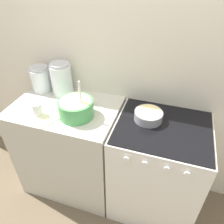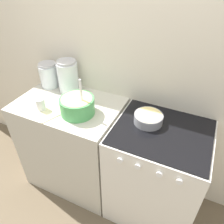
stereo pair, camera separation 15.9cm
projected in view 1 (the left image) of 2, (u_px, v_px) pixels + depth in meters
ground_plane at (105, 218)px, 1.96m from camera, size 12.00×12.00×0.00m
wall_back at (128, 66)px, 1.70m from camera, size 4.70×0.05×2.40m
countertop_cabinet at (71, 148)px, 2.01m from camera, size 0.85×0.58×0.93m
stove at (156, 169)px, 1.81m from camera, size 0.68×0.60×0.93m
mixing_bowl at (76, 107)px, 1.60m from camera, size 0.26×0.26×0.30m
baking_pan at (148, 115)px, 1.58m from camera, size 0.21×0.21×0.07m
storage_jar_left at (41, 80)px, 1.89m from camera, size 0.17×0.17×0.22m
storage_jar_middle at (62, 81)px, 1.82m from camera, size 0.18×0.18×0.28m
tin_can at (37, 110)px, 1.61m from camera, size 0.07×0.07×0.10m
recipe_page at (46, 117)px, 1.62m from camera, size 0.25×0.26×0.01m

